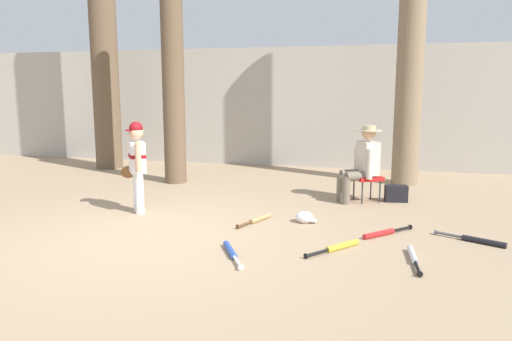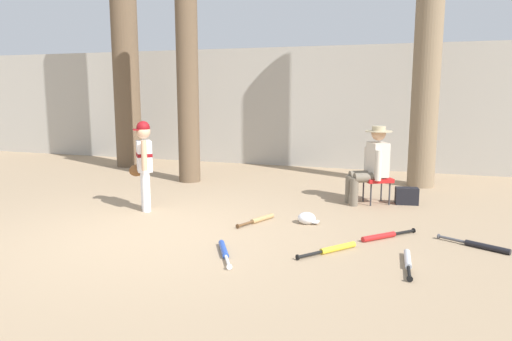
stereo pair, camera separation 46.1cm
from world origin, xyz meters
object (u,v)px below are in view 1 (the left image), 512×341
bat_wood_tan (258,219)px  bat_blue_youth (231,252)px  young_ballplayer (136,161)px  folding_stool (367,179)px  handbag_beside_stool (396,194)px  bat_yellow_trainer (339,247)px  seated_spectator (362,161)px  tree_far_left (104,56)px  bat_black_composite (478,240)px  batting_helmet_white (305,217)px  tree_behind_spectator (411,44)px  bat_red_barrel (383,233)px  tree_near_player (173,72)px  bat_aluminum_silver (413,257)px

bat_wood_tan → bat_blue_youth: bearing=-88.2°
young_ballplayer → folding_stool: bearing=25.7°
handbag_beside_stool → bat_wood_tan: (-1.83, -1.69, -0.10)m
handbag_beside_stool → bat_wood_tan: handbag_beside_stool is taller
bat_wood_tan → bat_yellow_trainer: bearing=-38.1°
seated_spectator → tree_far_left: (-5.68, 2.07, 1.86)m
bat_black_composite → batting_helmet_white: size_ratio=2.64×
bat_yellow_trainer → bat_black_composite: same height
young_ballplayer → bat_yellow_trainer: size_ratio=1.96×
tree_behind_spectator → bat_wood_tan: (-2.03, -3.27, -2.53)m
folding_stool → bat_red_barrel: size_ratio=0.86×
tree_behind_spectator → bat_red_barrel: bearing=-96.7°
tree_near_player → bat_blue_youth: bearing=-58.6°
young_ballplayer → seated_spectator: (3.08, 1.48, -0.10)m
tree_near_player → seated_spectator: (3.49, -0.79, -1.42)m
young_ballplayer → batting_helmet_white: (2.41, 0.05, -0.67)m
seated_spectator → handbag_beside_stool: 0.75m
bat_blue_youth → bat_yellow_trainer: 1.19m
seated_spectator → bat_blue_youth: (-1.25, -2.90, -0.61)m
bat_blue_youth → seated_spectator: bearing=66.7°
young_ballplayer → bat_black_composite: bearing=-4.3°
bat_yellow_trainer → bat_black_composite: size_ratio=0.90×
bat_blue_youth → folding_stool: bearing=65.6°
tree_near_player → bat_black_composite: (4.88, -2.61, -2.03)m
seated_spectator → batting_helmet_white: size_ratio=4.28×
tree_near_player → folding_stool: 4.03m
bat_yellow_trainer → bat_red_barrel: same height
seated_spectator → bat_aluminum_silver: (0.63, -2.59, -0.61)m
handbag_beside_stool → tree_far_left: bearing=162.7°
batting_helmet_white → seated_spectator: bearing=64.8°
tree_far_left → bat_black_composite: bearing=-28.8°
bat_wood_tan → batting_helmet_white: 0.63m
young_ballplayer → folding_stool: size_ratio=2.41×
young_ballplayer → bat_yellow_trainer: (2.94, -0.97, -0.71)m
young_ballplayer → folding_stool: 3.54m
tree_behind_spectator → bat_black_composite: (0.65, -3.54, -2.53)m
young_ballplayer → bat_wood_tan: bearing=-2.4°
bat_aluminum_silver → bat_wood_tan: (-1.92, 1.04, 0.00)m
tree_behind_spectator → folding_stool: tree_behind_spectator is taller
handbag_beside_stool → bat_black_composite: (0.85, -1.95, -0.10)m
tree_near_player → bat_wood_tan: size_ratio=6.79×
bat_red_barrel → batting_helmet_white: size_ratio=2.23×
seated_spectator → bat_wood_tan: (-1.29, -1.55, -0.61)m
bat_blue_youth → bat_yellow_trainer: size_ratio=1.07×
bat_wood_tan → tree_near_player: bearing=133.3°
young_ballplayer → bat_wood_tan: 1.93m
tree_near_player → tree_behind_spectator: 4.36m
bat_aluminum_silver → seated_spectator: bearing=103.6°
seated_spectator → bat_red_barrel: bearing=-79.7°
bat_aluminum_silver → bat_blue_youth: bearing=-170.7°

